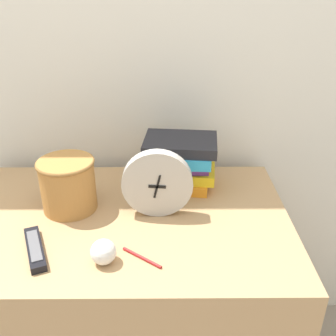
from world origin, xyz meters
The scene contains 8 objects.
wall_back centered at (0.00, 0.73, 1.20)m, with size 6.00×0.04×2.40m.
desk centered at (0.00, 0.33, 0.39)m, with size 1.02×0.66×0.77m.
desk_clock centered at (0.11, 0.34, 0.88)m, with size 0.21×0.04×0.21m.
book_stack centered at (0.18, 0.52, 0.87)m, with size 0.26×0.19×0.18m.
basket centered at (-0.16, 0.38, 0.86)m, with size 0.17×0.17×0.16m.
tv_remote centered at (-0.21, 0.17, 0.78)m, with size 0.11×0.18×0.02m.
crumpled_paper_ball centered at (-0.02, 0.12, 0.81)m, with size 0.07×0.07×0.07m.
pen centered at (0.08, 0.14, 0.78)m, with size 0.11×0.08×0.01m.
Camera 1 is at (0.14, -0.66, 1.45)m, focal length 42.00 mm.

